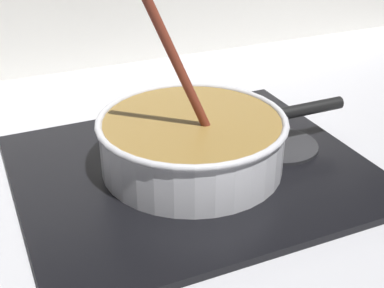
# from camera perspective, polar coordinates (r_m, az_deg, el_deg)

# --- Properties ---
(hob_plate) EXTENTS (0.56, 0.48, 0.01)m
(hob_plate) POSITION_cam_1_polar(r_m,az_deg,el_deg) (0.88, 0.00, -2.75)
(hob_plate) COLOR black
(hob_plate) RESTS_ON ground
(burner_ring) EXTENTS (0.20, 0.20, 0.01)m
(burner_ring) POSITION_cam_1_polar(r_m,az_deg,el_deg) (0.87, 0.00, -2.19)
(burner_ring) COLOR #592D0C
(burner_ring) RESTS_ON hob_plate
(spare_burner) EXTENTS (0.14, 0.14, 0.01)m
(spare_burner) POSITION_cam_1_polar(r_m,az_deg,el_deg) (0.95, 9.31, -0.12)
(spare_burner) COLOR #262628
(spare_burner) RESTS_ON hob_plate
(cooking_pan) EXTENTS (0.44, 0.30, 0.29)m
(cooking_pan) POSITION_cam_1_polar(r_m,az_deg,el_deg) (0.85, 0.06, 0.32)
(cooking_pan) COLOR silver
(cooking_pan) RESTS_ON hob_plate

